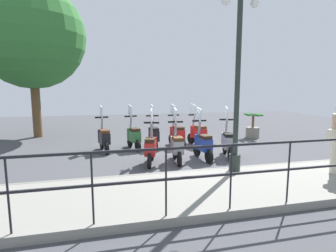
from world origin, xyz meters
TOP-DOWN VIEW (x-y plane):
  - ground_plane at (0.00, 0.00)m, footprint 28.00×28.00m
  - promenade_walkway at (-3.15, 0.00)m, footprint 2.20×20.00m
  - fence_railing at (-4.20, -0.00)m, footprint 0.04×16.03m
  - lamp_post_near at (-2.40, -0.49)m, footprint 0.26×0.90m
  - tree_large at (4.43, 5.32)m, footprint 4.38×4.38m
  - potted_palm at (2.06, -3.70)m, footprint 1.06×0.66m
  - scooter_near_0 at (-0.67, -1.17)m, footprint 1.21×0.53m
  - scooter_near_1 at (-0.77, -0.32)m, footprint 1.23×0.44m
  - scooter_near_2 at (-0.87, 0.50)m, footprint 1.23×0.44m
  - scooter_near_3 at (-0.88, 1.25)m, footprint 1.21×0.53m
  - scooter_far_0 at (1.07, -0.84)m, footprint 1.20×0.54m
  - scooter_far_1 at (1.05, -0.04)m, footprint 1.22×0.49m
  - scooter_far_2 at (1.03, 0.81)m, footprint 1.23×0.44m
  - scooter_far_3 at (1.05, 1.52)m, footprint 1.22×0.50m
  - scooter_far_4 at (0.92, 2.51)m, footprint 1.22×0.48m

SIDE VIEW (x-z plane):
  - ground_plane at x=0.00m, z-range 0.00..0.00m
  - promenade_walkway at x=-3.15m, z-range 0.00..0.15m
  - potted_palm at x=2.06m, z-range -0.08..0.97m
  - scooter_near_0 at x=-0.67m, z-range -0.29..1.25m
  - scooter_near_1 at x=-0.77m, z-range -0.29..1.25m
  - scooter_near_2 at x=-0.87m, z-range -0.29..1.25m
  - scooter_near_3 at x=-0.88m, z-range -0.29..1.25m
  - scooter_far_0 at x=1.07m, z-range -0.29..1.25m
  - scooter_far_1 at x=1.05m, z-range -0.29..1.25m
  - scooter_far_2 at x=1.03m, z-range -0.29..1.25m
  - scooter_far_3 at x=1.05m, z-range -0.29..1.25m
  - scooter_far_4 at x=0.92m, z-range -0.29..1.25m
  - fence_railing at x=-4.20m, z-range 0.35..1.42m
  - lamp_post_near at x=-2.40m, z-range -0.09..4.22m
  - tree_large at x=4.43m, z-range 1.03..7.50m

